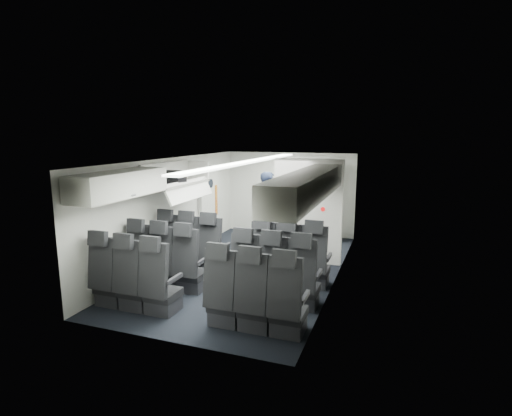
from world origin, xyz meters
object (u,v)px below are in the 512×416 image
Objects in this scene: seat_row_front at (239,257)px; seat_row_mid at (218,272)px; seat_row_rear at (191,293)px; galley_unit at (323,202)px; flight_attendant at (269,210)px; boarding_door at (209,204)px; carry_on_bag at (173,178)px.

seat_row_front is 1.00× the size of seat_row_mid.
seat_row_front and seat_row_mid have the same top height.
seat_row_mid is 0.90m from seat_row_rear.
seat_row_mid is 1.75× the size of galley_unit.
flight_attendant reaches higher than seat_row_rear.
galley_unit is at bearing 79.35° from seat_row_rear.
seat_row_rear is (0.00, -1.80, 0.00)m from seat_row_front.
seat_row_front is 2.15m from flight_attendant.
boarding_door is 1.04× the size of flight_attendant.
galley_unit is 2.84m from boarding_door.
galley_unit is 1.07× the size of flight_attendant.
carry_on_bag is at bearing 143.89° from seat_row_mid.
seat_row_rear is 3.93m from flight_attendant.
seat_row_front is 1.87× the size of flight_attendant.
seat_row_rear is (0.00, -0.90, 0.00)m from seat_row_mid.
flight_attendant is 2.53m from carry_on_bag.
seat_row_rear is at bearing -67.13° from boarding_door.
flight_attendant is at bearing 0.33° from boarding_door.
seat_row_rear is 5.17m from galley_unit.
galley_unit is (0.95, 5.05, 0.55)m from seat_row_rear.
flight_attendant is at bearing 92.47° from seat_row_front.
galley_unit is at bearing 73.72° from seat_row_front.
boarding_door is 2.13m from carry_on_bag.
galley_unit reaches higher than flight_attendant.
seat_row_front is 1.79× the size of boarding_door.
seat_row_mid is 4.30m from galley_unit.
flight_attendant is 4.06× the size of carry_on_bag.
seat_row_rear is at bearing -100.65° from galley_unit.
galley_unit is 4.01m from carry_on_bag.
seat_row_mid is at bearing -34.62° from carry_on_bag.
seat_row_mid is 3.04m from flight_attendant.
galley_unit is 1.02× the size of boarding_door.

